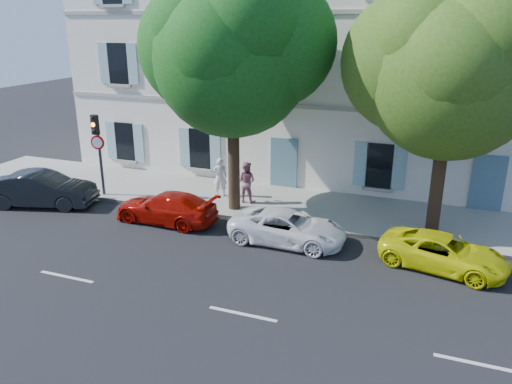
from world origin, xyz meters
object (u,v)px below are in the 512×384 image
at_px(car_yellow_supercar, 444,253).
at_px(pedestrian_b, 246,182).
at_px(road_sign, 99,152).
at_px(pedestrian_a, 220,177).
at_px(car_white_coupe, 288,227).
at_px(car_dark_sedan, 42,189).
at_px(tree_left, 232,58).
at_px(tree_right, 451,74).
at_px(traffic_light, 97,138).
at_px(car_red_coupe, 166,207).

relative_size(car_yellow_supercar, pedestrian_b, 2.23).
relative_size(road_sign, pedestrian_a, 1.57).
xyz_separation_m(car_white_coupe, pedestrian_b, (-2.85, 3.10, 0.46)).
bearing_deg(car_dark_sedan, pedestrian_a, -78.80).
xyz_separation_m(car_yellow_supercar, pedestrian_b, (-8.17, 3.24, 0.49)).
xyz_separation_m(car_dark_sedan, car_white_coupe, (11.10, 0.10, -0.16)).
xyz_separation_m(tree_left, road_sign, (-6.26, -0.54, -4.18)).
relative_size(tree_right, traffic_light, 2.46).
bearing_deg(traffic_light, road_sign, 120.00).
xyz_separation_m(road_sign, pedestrian_b, (6.44, 1.45, -1.08)).
distance_m(car_dark_sedan, tree_left, 10.07).
distance_m(car_white_coupe, pedestrian_b, 4.24).
height_order(car_dark_sedan, tree_right, tree_right).
xyz_separation_m(car_red_coupe, tree_right, (10.01, 2.24, 5.33)).
bearing_deg(road_sign, pedestrian_b, 12.69).
distance_m(tree_right, traffic_light, 14.51).
xyz_separation_m(road_sign, pedestrian_a, (5.05, 1.77, -1.11)).
bearing_deg(tree_right, car_red_coupe, -167.37).
height_order(tree_left, road_sign, tree_left).
height_order(car_yellow_supercar, traffic_light, traffic_light).
distance_m(car_yellow_supercar, pedestrian_a, 10.21).
bearing_deg(road_sign, car_red_coupe, -19.56).
xyz_separation_m(car_white_coupe, traffic_light, (-9.26, 1.61, 2.22)).
xyz_separation_m(car_dark_sedan, pedestrian_b, (8.25, 3.20, 0.30)).
distance_m(tree_left, traffic_light, 7.18).
height_order(car_white_coupe, traffic_light, traffic_light).
relative_size(car_red_coupe, road_sign, 1.53).
bearing_deg(tree_left, tree_right, 1.66).
xyz_separation_m(car_white_coupe, tree_left, (-3.02, 2.19, 5.72)).
height_order(road_sign, pedestrian_a, road_sign).
relative_size(car_white_coupe, tree_right, 0.47).
xyz_separation_m(car_red_coupe, car_white_coupe, (5.12, -0.18, -0.02)).
relative_size(car_red_coupe, tree_left, 0.44).
bearing_deg(car_white_coupe, pedestrian_a, 51.94).
relative_size(tree_left, pedestrian_b, 5.31).
distance_m(car_yellow_supercar, pedestrian_b, 8.80).
relative_size(car_red_coupe, traffic_light, 1.15).
bearing_deg(tree_right, pedestrian_b, 174.94).
distance_m(road_sign, pedestrian_a, 5.46).
relative_size(tree_right, pedestrian_b, 5.01).
bearing_deg(tree_right, road_sign, -176.91).
relative_size(car_yellow_supercar, pedestrian_a, 2.30).
relative_size(car_dark_sedan, car_yellow_supercar, 1.13).
height_order(tree_left, tree_right, tree_left).
height_order(car_white_coupe, pedestrian_b, pedestrian_b).
distance_m(car_red_coupe, road_sign, 4.67).
relative_size(car_red_coupe, pedestrian_b, 2.33).
bearing_deg(pedestrian_a, car_red_coupe, 46.10).
bearing_deg(pedestrian_a, tree_left, 105.90).
xyz_separation_m(tree_left, tree_right, (7.91, 0.23, -0.37)).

